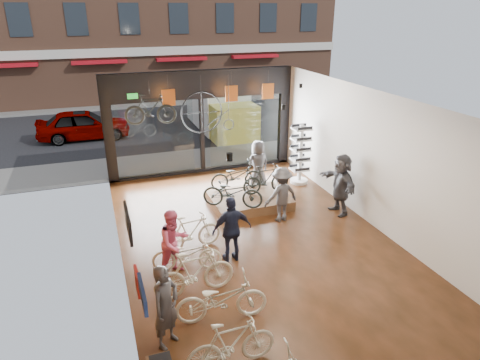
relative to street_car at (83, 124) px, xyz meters
name	(u,v)px	position (x,y,z in m)	size (l,w,h in m)	color
ground_plane	(261,248)	(4.24, -12.00, -0.73)	(7.00, 12.00, 0.04)	black
ceiling	(264,103)	(4.24, -12.00, 3.11)	(7.00, 12.00, 0.04)	black
wall_left	(114,200)	(0.72, -12.00, 1.19)	(0.04, 12.00, 3.80)	#955F33
wall_right	(383,164)	(7.76, -12.00, 1.19)	(0.04, 12.00, 3.80)	beige
wall_back	(447,354)	(4.24, -18.02, 1.19)	(7.00, 0.04, 3.80)	beige
storefront	(201,123)	(4.24, -6.00, 1.19)	(7.00, 0.26, 3.80)	black
exit_sign	(133,96)	(1.84, -6.12, 2.34)	(0.35, 0.06, 0.18)	#198C26
street_road	(163,118)	(4.24, 3.00, -0.72)	(30.00, 18.00, 0.02)	black
sidewalk_near	(196,160)	(4.24, -4.80, -0.65)	(30.00, 2.40, 0.12)	slate
sidewalk_far	(153,103)	(4.24, 7.00, -0.65)	(30.00, 2.00, 0.12)	slate
street_car	(83,124)	(0.00, 0.00, 0.00)	(1.68, 4.18, 1.42)	gray
box_truck	(222,107)	(6.56, -1.00, 0.55)	(2.14, 6.41, 2.52)	silver
floor_bike_1	(231,344)	(2.27, -15.55, -0.22)	(0.46, 1.62, 0.98)	beige
floor_bike_2	(221,299)	(2.46, -14.32, -0.23)	(0.64, 1.84, 0.97)	beige
floor_bike_3	(195,273)	(2.15, -13.35, -0.17)	(0.51, 1.79, 1.08)	beige
floor_bike_4	(187,254)	(2.19, -12.39, -0.28)	(0.57, 1.65, 0.87)	beige
floor_bike_5	(191,232)	(2.51, -11.47, -0.23)	(0.46, 1.62, 0.97)	beige
display_platform	(249,200)	(4.85, -9.45, -0.56)	(2.40, 1.80, 0.30)	#4B381A
display_bike_left	(233,192)	(4.12, -10.01, 0.06)	(0.63, 1.80, 0.94)	black
display_bike_mid	(266,179)	(5.45, -9.38, 0.06)	(0.44, 1.57, 0.95)	black
display_bike_right	(236,176)	(4.67, -8.73, 0.04)	(0.60, 1.71, 0.90)	black
customer_0	(166,307)	(1.32, -14.64, 0.12)	(0.61, 0.40, 1.67)	#3F3F44
customer_1	(174,243)	(1.91, -12.41, 0.11)	(0.79, 0.62, 1.63)	#CC4C72
customer_2	(232,229)	(3.34, -12.32, 0.14)	(1.00, 0.42, 1.71)	#161C33
customer_3	(281,195)	(5.35, -10.75, 0.11)	(1.06, 0.61, 1.65)	#3F3F44
customer_4	(258,165)	(5.63, -8.21, 0.13)	(0.82, 0.54, 1.68)	#3F3F44
customer_5	(341,184)	(7.24, -10.87, 0.23)	(1.74, 0.55, 1.88)	#3F3F44
sunglasses_rack	(300,154)	(7.19, -8.28, 0.35)	(0.63, 0.51, 2.13)	white
wall_merch	(144,323)	(0.86, -15.50, 0.59)	(0.40, 2.40, 2.60)	navy
penny_farthing	(210,113)	(4.27, -7.18, 1.79)	(1.80, 0.06, 1.44)	black
hung_bike	(150,109)	(2.19, -7.80, 2.21)	(0.45, 1.58, 0.95)	black
jersey_left	(169,98)	(2.94, -6.80, 2.34)	(0.45, 0.03, 0.55)	#CC5919
jersey_mid	(232,94)	(5.15, -6.80, 2.34)	(0.45, 0.03, 0.55)	#CC5919
jersey_right	(268,91)	(6.53, -6.80, 2.34)	(0.45, 0.03, 0.55)	#CC5919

